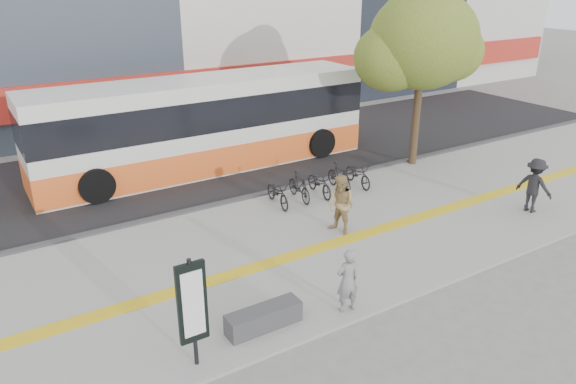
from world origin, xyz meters
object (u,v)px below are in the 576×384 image
bus (205,127)px  signboard (192,305)px  bench (264,318)px  pedestrian_dark (534,185)px  street_tree (420,42)px  pedestrian_tan (341,205)px  seated_woman (347,281)px

bus → signboard: bearing=-115.1°
bench → pedestrian_dark: pedestrian_dark is taller
street_tree → bench: bearing=-148.4°
pedestrian_tan → seated_woman: bearing=-51.4°
signboard → seated_woman: signboard is taller
seated_woman → signboard: bearing=4.5°
bus → seated_woman: bus is taller
street_tree → bus: 8.18m
bus → pedestrian_dark: (6.62, -8.93, -0.68)m
street_tree → bus: street_tree is taller
signboard → pedestrian_tan: signboard is taller
signboard → bus: (4.68, 10.01, 0.23)m
bench → bus: (3.08, 9.70, 1.29)m
pedestrian_tan → pedestrian_dark: pedestrian_tan is taller
bench → street_tree: (9.78, 6.02, 4.21)m
bus → seated_woman: size_ratio=8.45×
bench → bus: bus is taller
bus → bench: bearing=-107.6°
pedestrian_tan → bench: bearing=-72.4°
pedestrian_tan → pedestrian_dark: bearing=55.7°
street_tree → seated_woman: bearing=-141.2°
seated_woman → bench: bearing=-6.5°
bench → pedestrian_tan: (3.94, 2.65, 0.61)m
bench → pedestrian_tan: bearing=33.9°
street_tree → seated_woman: (-7.98, -6.42, -3.71)m
seated_woman → bus: bearing=-91.2°
bus → pedestrian_tan: 7.14m
bench → signboard: signboard is taller
bus → seated_woman: (-1.28, -10.10, -0.79)m
signboard → bus: bearing=64.9°
street_tree → pedestrian_dark: (-0.08, -5.25, -3.61)m
pedestrian_tan → signboard: bearing=-78.2°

